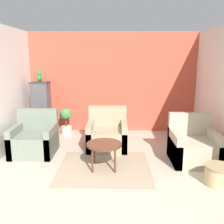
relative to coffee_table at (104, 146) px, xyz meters
The scene contains 11 objects.
ground_plane 1.32m from the coffee_table, 83.87° to the right, with size 20.00×20.00×0.00m, color #B2A893.
wall_back_accent 2.64m from the coffee_table, 86.91° to the left, with size 4.57×0.06×2.66m.
area_rug 0.43m from the coffee_table, behind, with size 1.68×1.53×0.01m.
coffee_table is the anchor object (origin of this frame).
armchair_left 1.67m from the coffee_table, 154.68° to the left, with size 0.87×0.83×0.91m.
armchair_right 1.76m from the coffee_table, 11.35° to the left, with size 0.87×0.83×0.91m.
armchair_middle 1.07m from the coffee_table, 88.94° to the left, with size 0.87×0.83×0.91m.
birdcage 2.64m from the coffee_table, 130.55° to the left, with size 0.57×0.57×1.40m.
parrot 2.84m from the coffee_table, 130.52° to the left, with size 0.12×0.22×0.26m.
potted_plant 2.39m from the coffee_table, 117.84° to the left, with size 0.33×0.30×0.70m.
wicker_basket 1.96m from the coffee_table, 17.12° to the right, with size 0.46×0.46×0.32m.
Camera 1 is at (0.07, -3.03, 2.00)m, focal length 40.00 mm.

